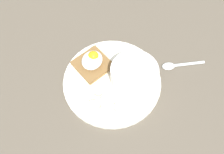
{
  "coord_description": "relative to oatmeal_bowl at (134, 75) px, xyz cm",
  "views": [
    {
      "loc": [
        27.16,
        16.01,
        61.76
      ],
      "look_at": [
        0.0,
        0.0,
        5.0
      ],
      "focal_mm": 40.0,
      "sensor_mm": 36.0,
      "label": 1
    }
  ],
  "objects": [
    {
      "name": "spoon",
      "position": [
        -11.05,
        8.34,
        -3.59
      ],
      "size": [
        8.73,
        10.51,
        0.8
      ],
      "color": "silver",
      "rests_on": "ground_plane"
    },
    {
      "name": "banana_slice_right",
      "position": [
        7.55,
        -6.25,
        -2.33
      ],
      "size": [
        3.73,
        3.76,
        1.39
      ],
      "color": "beige",
      "rests_on": "plate"
    },
    {
      "name": "banana_slice_front",
      "position": [
        12.13,
        -5.21,
        -2.18
      ],
      "size": [
        3.78,
        3.92,
        1.85
      ],
      "color": "beige",
      "rests_on": "plate"
    },
    {
      "name": "banana_slice_left",
      "position": [
        9.46,
        -2.87,
        -2.28
      ],
      "size": [
        4.32,
        4.26,
        1.58
      ],
      "color": "#EEECB4",
      "rests_on": "plate"
    },
    {
      "name": "poached_egg",
      "position": [
        1.42,
        -11.8,
        0.05
      ],
      "size": [
        6.07,
        5.37,
        4.09
      ],
      "color": "white",
      "rests_on": "toast_slice"
    },
    {
      "name": "banana_slice_back",
      "position": [
        8.75,
        0.64,
        -2.41
      ],
      "size": [
        3.58,
        3.56,
        1.23
      ],
      "color": "#F7E9B2",
      "rests_on": "plate"
    },
    {
      "name": "oatmeal_bowl",
      "position": [
        0.0,
        0.0,
        0.0
      ],
      "size": [
        12.26,
        12.26,
        5.97
      ],
      "color": "white",
      "rests_on": "plate"
    },
    {
      "name": "plate",
      "position": [
        2.85,
        -4.87,
        -3.2
      ],
      "size": [
        26.26,
        26.26,
        1.6
      ],
      "color": "silver",
      "rests_on": "ground_plane"
    },
    {
      "name": "toast_slice",
      "position": [
        1.56,
        -11.8,
        -2.29
      ],
      "size": [
        11.24,
        11.24,
        1.25
      ],
      "color": "brown",
      "rests_on": "plate"
    },
    {
      "name": "ground_plane",
      "position": [
        2.85,
        -4.87,
        -4.99
      ],
      "size": [
        120.0,
        120.0,
        2.0
      ],
      "primitive_type": "cube",
      "color": "#50473C",
      "rests_on": "ground"
    }
  ]
}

